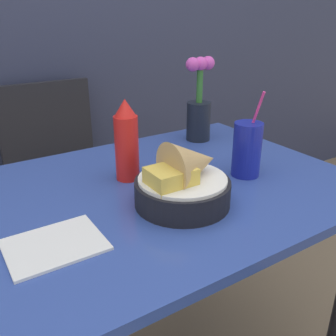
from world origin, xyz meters
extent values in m
cube|color=#334C9E|center=(0.00, 0.00, 0.71)|extent=(0.97, 0.73, 0.02)
cylinder|color=black|center=(0.42, 0.30, 0.35)|extent=(0.05, 0.05, 0.70)
cylinder|color=black|center=(-0.24, 0.50, 0.22)|extent=(0.03, 0.03, 0.44)
cylinder|color=black|center=(0.12, 0.50, 0.22)|extent=(0.03, 0.03, 0.44)
cylinder|color=black|center=(-0.24, 0.86, 0.22)|extent=(0.03, 0.03, 0.44)
cylinder|color=black|center=(0.12, 0.86, 0.22)|extent=(0.03, 0.03, 0.44)
cube|color=black|center=(-0.06, 0.68, 0.45)|extent=(0.40, 0.40, 0.02)
cube|color=black|center=(-0.06, 0.87, 0.66)|extent=(0.40, 0.03, 0.40)
cylinder|color=black|center=(-0.02, -0.11, 0.75)|extent=(0.22, 0.22, 0.06)
cylinder|color=white|center=(-0.02, -0.11, 0.79)|extent=(0.20, 0.20, 0.01)
cone|color=tan|center=(0.01, -0.11, 0.82)|extent=(0.12, 0.12, 0.12)
cube|color=#E5C14C|center=(-0.06, -0.12, 0.80)|extent=(0.10, 0.08, 0.04)
cylinder|color=red|center=(-0.06, 0.09, 0.81)|extent=(0.06, 0.06, 0.17)
cone|color=red|center=(-0.06, 0.09, 0.91)|extent=(0.06, 0.06, 0.04)
cylinder|color=#192399|center=(0.22, -0.07, 0.80)|extent=(0.08, 0.08, 0.15)
cylinder|color=black|center=(0.22, -0.07, 0.78)|extent=(0.07, 0.07, 0.12)
cylinder|color=#EA3884|center=(0.23, -0.07, 0.86)|extent=(0.01, 0.07, 0.19)
cylinder|color=black|center=(0.29, 0.24, 0.79)|extent=(0.08, 0.08, 0.13)
cylinder|color=#33722D|center=(0.29, 0.24, 0.91)|extent=(0.02, 0.02, 0.12)
sphere|color=#D14CB2|center=(0.29, 0.24, 0.98)|extent=(0.04, 0.04, 0.04)
sphere|color=#D14CB2|center=(0.26, 0.24, 0.98)|extent=(0.04, 0.04, 0.04)
sphere|color=#D14CB2|center=(0.32, 0.24, 0.98)|extent=(0.04, 0.04, 0.04)
cube|color=white|center=(-0.32, -0.12, 0.73)|extent=(0.18, 0.14, 0.01)
camera|label=1|loc=(-0.46, -0.74, 1.14)|focal=40.00mm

